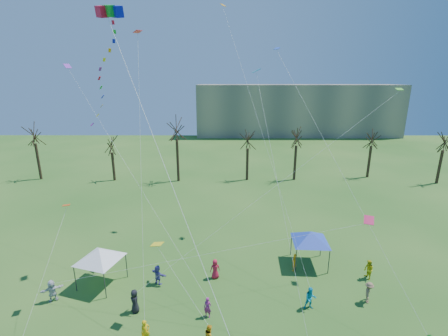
{
  "coord_description": "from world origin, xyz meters",
  "views": [
    {
      "loc": [
        0.24,
        -14.44,
        16.55
      ],
      "look_at": [
        0.16,
        5.0,
        11.0
      ],
      "focal_mm": 25.0,
      "sensor_mm": 36.0,
      "label": 1
    }
  ],
  "objects_px": {
    "distant_building": "(296,110)",
    "canopy_tent_blue": "(310,236)",
    "big_box_kite": "(108,76)",
    "canopy_tent_white": "(100,254)"
  },
  "relations": [
    {
      "from": "canopy_tent_blue",
      "to": "canopy_tent_white",
      "type": "bearing_deg",
      "value": -170.38
    },
    {
      "from": "big_box_kite",
      "to": "canopy_tent_blue",
      "type": "height_order",
      "value": "big_box_kite"
    },
    {
      "from": "canopy_tent_white",
      "to": "canopy_tent_blue",
      "type": "distance_m",
      "value": 18.27
    },
    {
      "from": "distant_building",
      "to": "big_box_kite",
      "type": "bearing_deg",
      "value": -111.03
    },
    {
      "from": "distant_building",
      "to": "canopy_tent_blue",
      "type": "distance_m",
      "value": 72.45
    },
    {
      "from": "big_box_kite",
      "to": "canopy_tent_white",
      "type": "relative_size",
      "value": 5.63
    },
    {
      "from": "distant_building",
      "to": "canopy_tent_white",
      "type": "bearing_deg",
      "value": -113.41
    },
    {
      "from": "distant_building",
      "to": "big_box_kite",
      "type": "relative_size",
      "value": 2.55
    },
    {
      "from": "canopy_tent_blue",
      "to": "big_box_kite",
      "type": "bearing_deg",
      "value": -161.68
    },
    {
      "from": "distant_building",
      "to": "big_box_kite",
      "type": "distance_m",
      "value": 81.89
    }
  ]
}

